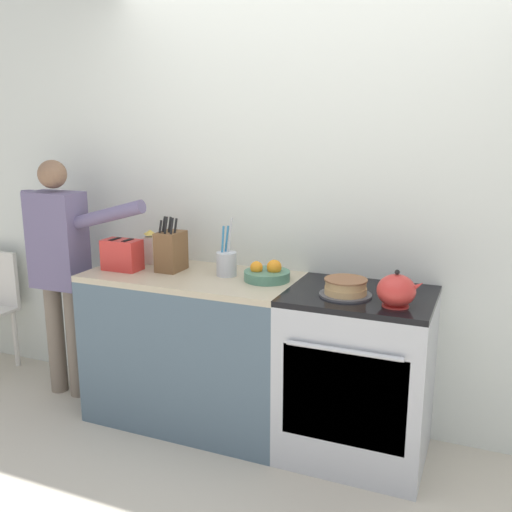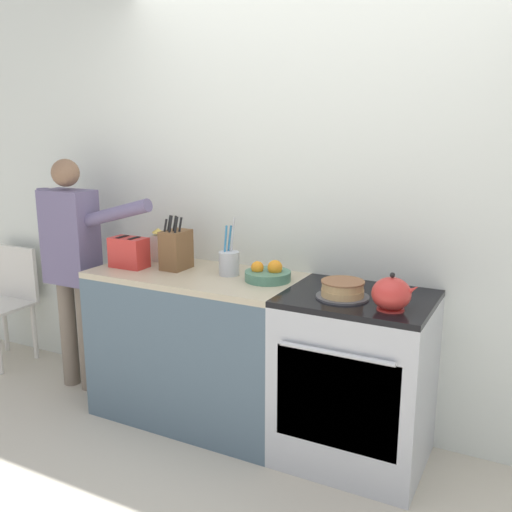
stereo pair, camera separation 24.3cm
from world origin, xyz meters
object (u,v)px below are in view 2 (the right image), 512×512
(dining_chair, at_px, (8,296))
(toaster, at_px, (129,252))
(fruit_bowl, at_px, (268,274))
(milk_carton, at_px, (159,245))
(person_baker, at_px, (73,256))
(tea_kettle, at_px, (392,294))
(knife_block, at_px, (176,249))
(layer_cake, at_px, (343,290))
(utensil_crock, at_px, (229,262))
(stove_range, at_px, (355,379))

(dining_chair, bearing_deg, toaster, -10.98)
(fruit_bowl, xyz_separation_m, dining_chair, (-2.18, 0.05, -0.45))
(milk_carton, distance_m, person_baker, 0.60)
(milk_carton, height_order, person_baker, person_baker)
(person_baker, xyz_separation_m, dining_chair, (-0.81, 0.12, -0.42))
(tea_kettle, height_order, fruit_bowl, tea_kettle)
(knife_block, height_order, person_baker, person_baker)
(knife_block, bearing_deg, tea_kettle, -7.53)
(layer_cake, bearing_deg, dining_chair, 176.46)
(tea_kettle, xyz_separation_m, utensil_crock, (-0.98, 0.20, -0.00))
(layer_cake, distance_m, person_baker, 1.84)
(tea_kettle, bearing_deg, utensil_crock, 168.60)
(milk_carton, bearing_deg, layer_cake, -9.27)
(stove_range, xyz_separation_m, layer_cake, (-0.06, -0.07, 0.49))
(person_baker, bearing_deg, utensil_crock, -7.51)
(utensil_crock, bearing_deg, milk_carton, 171.09)
(layer_cake, distance_m, fruit_bowl, 0.48)
(fruit_bowl, xyz_separation_m, person_baker, (-1.37, -0.07, -0.03))
(tea_kettle, bearing_deg, person_baker, 176.75)
(knife_block, relative_size, fruit_bowl, 1.28)
(tea_kettle, distance_m, milk_carton, 1.56)
(layer_cake, height_order, milk_carton, milk_carton)
(stove_range, distance_m, dining_chair, 2.71)
(utensil_crock, relative_size, toaster, 1.40)
(layer_cake, xyz_separation_m, utensil_crock, (-0.72, 0.12, 0.03))
(tea_kettle, bearing_deg, toaster, 177.23)
(layer_cake, xyz_separation_m, fruit_bowl, (-0.47, 0.11, -0.00))
(fruit_bowl, relative_size, person_baker, 0.17)
(layer_cake, relative_size, dining_chair, 0.31)
(stove_range, height_order, person_baker, person_baker)
(tea_kettle, height_order, utensil_crock, utensil_crock)
(fruit_bowl, height_order, milk_carton, milk_carton)
(stove_range, bearing_deg, toaster, -177.34)
(stove_range, xyz_separation_m, fruit_bowl, (-0.53, 0.05, 0.49))
(stove_range, relative_size, toaster, 3.81)
(knife_block, xyz_separation_m, utensil_crock, (0.35, 0.02, -0.04))
(stove_range, height_order, milk_carton, milk_carton)
(person_baker, bearing_deg, tea_kettle, -14.73)
(layer_cake, bearing_deg, fruit_bowl, 166.29)
(person_baker, height_order, dining_chair, person_baker)
(milk_carton, relative_size, dining_chair, 0.25)
(person_baker, bearing_deg, stove_range, -10.78)
(tea_kettle, bearing_deg, fruit_bowl, 165.34)
(fruit_bowl, distance_m, person_baker, 1.37)
(fruit_bowl, relative_size, toaster, 1.07)
(toaster, bearing_deg, dining_chair, 172.91)
(tea_kettle, distance_m, toaster, 1.60)
(toaster, height_order, person_baker, person_baker)
(layer_cake, xyz_separation_m, toaster, (-1.34, 0.00, 0.05))
(tea_kettle, xyz_separation_m, dining_chair, (-2.91, 0.24, -0.49))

